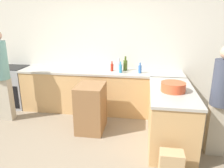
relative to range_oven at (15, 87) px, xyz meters
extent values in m
plane|color=gray|center=(2.01, -1.74, -0.46)|extent=(14.00, 14.00, 0.00)
cube|color=silver|center=(2.01, 0.34, 0.89)|extent=(8.00, 0.06, 2.70)
cube|color=tan|center=(2.01, 0.00, -0.02)|extent=(3.39, 0.62, 0.87)
cube|color=#ADA89E|center=(2.01, 0.00, 0.43)|extent=(3.42, 0.65, 0.04)
cube|color=tan|center=(3.37, -1.03, -0.02)|extent=(0.66, 1.46, 0.87)
cube|color=#ADA89E|center=(3.37, -1.03, 0.43)|extent=(0.69, 1.49, 0.04)
cube|color=#99999E|center=(0.00, 0.00, 0.00)|extent=(0.58, 0.62, 0.91)
cube|color=black|center=(0.00, -0.31, -0.14)|extent=(0.49, 0.01, 0.51)
cube|color=black|center=(0.00, 0.00, 0.45)|extent=(0.53, 0.57, 0.01)
cube|color=brown|center=(2.00, -0.85, -0.03)|extent=(0.47, 0.61, 0.86)
cylinder|color=#DB512D|center=(3.36, -1.12, 0.52)|extent=(0.37, 0.37, 0.14)
cylinder|color=red|center=(2.25, 0.03, 0.52)|extent=(0.06, 0.06, 0.15)
cylinder|color=red|center=(2.25, 0.03, 0.62)|extent=(0.03, 0.03, 0.06)
cylinder|color=silver|center=(2.39, 0.03, 0.55)|extent=(0.09, 0.09, 0.20)
cylinder|color=silver|center=(2.39, 0.03, 0.69)|extent=(0.04, 0.04, 0.08)
cylinder|color=#338CBF|center=(2.44, -0.09, 0.53)|extent=(0.06, 0.06, 0.17)
cylinder|color=#338CBF|center=(2.44, -0.09, 0.65)|extent=(0.03, 0.03, 0.06)
cylinder|color=#386BB7|center=(2.83, -0.06, 0.52)|extent=(0.07, 0.07, 0.15)
cylinder|color=#386BB7|center=(2.83, -0.06, 0.63)|extent=(0.03, 0.03, 0.06)
cylinder|color=#475B1E|center=(2.51, 0.13, 0.56)|extent=(0.09, 0.09, 0.21)
cylinder|color=#475B1E|center=(2.51, 0.13, 0.71)|extent=(0.04, 0.04, 0.08)
cube|color=#ADA38E|center=(0.23, -0.70, -0.03)|extent=(0.26, 0.16, 0.85)
cylinder|color=#6BA39E|center=(0.23, -0.70, 0.75)|extent=(0.28, 0.28, 0.72)
cube|color=#ADA38E|center=(4.01, -1.27, -0.06)|extent=(0.27, 0.16, 0.79)
cylinder|color=#383D4C|center=(4.01, -1.27, 0.66)|extent=(0.30, 0.30, 0.65)
cube|color=tan|center=(3.30, -1.99, -0.25)|extent=(0.29, 0.19, 0.41)
camera|label=1|loc=(2.93, -4.37, 1.53)|focal=35.00mm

